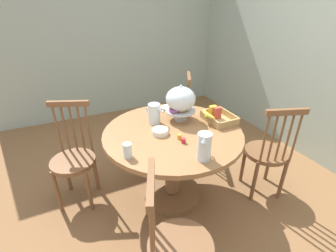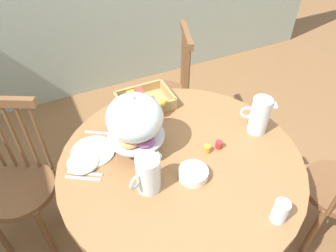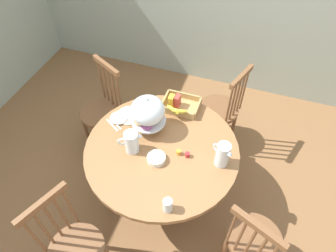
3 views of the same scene
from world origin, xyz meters
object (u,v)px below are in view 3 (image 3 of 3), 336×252
cereal_bowl (156,158)px  windsor_chair_facing_door (103,112)px  cereal_basket (179,105)px  windsor_chair_far_side (74,248)px  china_plate_small (119,118)px  pastry_stand_with_dome (148,112)px  china_plate_large (129,116)px  drinking_glass (168,205)px  windsor_chair_near_window (253,242)px  orange_juice_pitcher (222,155)px  dining_table (162,163)px  milk_pitcher (132,143)px  windsor_chair_by_cabinet (221,110)px

cereal_bowl → windsor_chair_facing_door: bearing=144.8°
cereal_basket → windsor_chair_far_side: bearing=-105.3°
china_plate_small → cereal_bowl: 0.53m
pastry_stand_with_dome → china_plate_large: size_ratio=1.56×
pastry_stand_with_dome → drinking_glass: bearing=-58.6°
china_plate_small → drinking_glass: (0.66, -0.64, 0.04)m
cereal_basket → china_plate_large: 0.44m
windsor_chair_near_window → china_plate_small: bearing=156.7°
windsor_chair_near_window → orange_juice_pitcher: windsor_chair_near_window is taller
dining_table → drinking_glass: bearing=-65.6°
windsor_chair_far_side → dining_table: bearing=66.6°
dining_table → windsor_chair_far_side: 0.91m
orange_juice_pitcher → milk_pitcher: size_ratio=1.11×
windsor_chair_by_cabinet → windsor_chair_facing_door: 1.18m
china_plate_large → china_plate_small: size_ratio=1.47×
milk_pitcher → windsor_chair_near_window: bearing=-15.6°
orange_juice_pitcher → cereal_bowl: size_ratio=1.49×
windsor_chair_by_cabinet → china_plate_small: (-0.76, -0.68, 0.30)m
drinking_glass → pastry_stand_with_dome: bearing=121.4°
windsor_chair_near_window → milk_pitcher: bearing=164.4°
dining_table → windsor_chair_by_cabinet: bearing=69.4°
windsor_chair_by_cabinet → orange_juice_pitcher: (0.15, -0.83, 0.38)m
windsor_chair_far_side → milk_pitcher: windsor_chair_far_side is taller
dining_table → cereal_bowl: bearing=-89.5°
windsor_chair_by_cabinet → pastry_stand_with_dome: (-0.49, -0.69, 0.48)m
cereal_basket → dining_table: bearing=-89.1°
milk_pitcher → drinking_glass: bearing=-42.0°
dining_table → windsor_chair_near_window: size_ratio=1.24×
pastry_stand_with_dome → china_plate_large: 0.29m
milk_pitcher → china_plate_large: bearing=118.0°
windsor_chair_near_window → windsor_chair_far_side: same height
cereal_basket → drinking_glass: cereal_basket is taller
cereal_basket → drinking_glass: size_ratio=2.87×
pastry_stand_with_dome → orange_juice_pitcher: bearing=-12.8°
china_plate_small → drinking_glass: bearing=-44.2°
pastry_stand_with_dome → china_plate_small: size_ratio=2.29×
dining_table → orange_juice_pitcher: 0.56m
windsor_chair_near_window → milk_pitcher: windsor_chair_near_window is taller
china_plate_large → china_plate_small: (-0.07, -0.06, 0.01)m
dining_table → china_plate_large: bearing=148.4°
dining_table → china_plate_small: (-0.44, 0.17, 0.23)m
windsor_chair_by_cabinet → pastry_stand_with_dome: size_ratio=2.83×
windsor_chair_far_side → cereal_bowl: 0.85m
windsor_chair_by_cabinet → drinking_glass: 1.36m
windsor_chair_near_window → china_plate_large: size_ratio=4.43×
cereal_basket → cereal_bowl: cereal_basket is taller
dining_table → china_plate_large: 0.49m
milk_pitcher → cereal_basket: milk_pitcher is taller
windsor_chair_facing_door → milk_pitcher: windsor_chair_facing_door is taller
pastry_stand_with_dome → orange_juice_pitcher: (0.63, -0.14, -0.10)m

